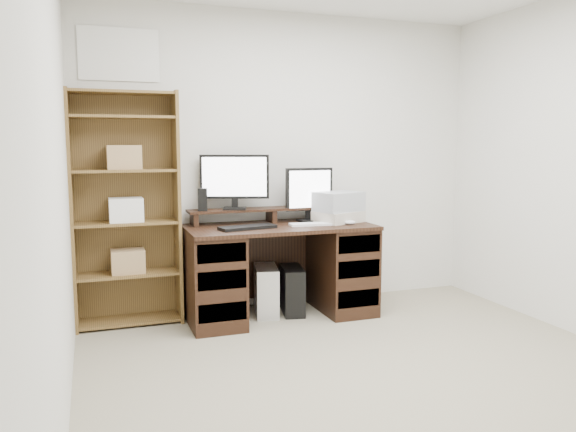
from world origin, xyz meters
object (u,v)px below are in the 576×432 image
printer (338,217)px  tower_black (292,290)px  tower_silver (266,290)px  monitor_wide (235,179)px  bookshelf (126,207)px  desk (279,269)px  monitor_small (309,192)px

printer → tower_black: 0.72m
printer → tower_silver: printer is taller
monitor_wide → tower_silver: size_ratio=1.36×
tower_silver → bookshelf: (-1.08, 0.14, 0.72)m
desk → bookshelf: 1.30m
monitor_small → tower_silver: (-0.40, -0.06, -0.80)m
desk → monitor_wide: size_ratio=2.76×
desk → monitor_wide: bearing=147.8°
monitor_wide → monitor_small: (0.63, -0.07, -0.12)m
tower_black → bookshelf: bookshelf is taller
tower_silver → printer: bearing=5.5°
monitor_small → tower_black: monitor_small is taller
printer → monitor_small: bearing=127.0°
monitor_wide → monitor_small: 0.64m
tower_black → printer: bearing=5.8°
monitor_wide → tower_silver: bearing=-10.6°
tower_black → desk: bearing=-150.8°
monitor_small → bookshelf: bearing=175.6°
printer → tower_black: size_ratio=0.92×
monitor_wide → bookshelf: 0.88m
monitor_wide → desk: bearing=-14.0°
monitor_wide → bookshelf: bookshelf is taller
monitor_small → printer: bearing=-32.2°
monitor_small → tower_silver: 0.89m
desk → printer: (0.52, 0.00, 0.41)m
tower_silver → monitor_wide: bearing=163.3°
desk → printer: bearing=0.4°
monitor_small → printer: (0.21, -0.13, -0.20)m
printer → monitor_wide: bearing=144.8°
tower_black → bookshelf: bearing=-176.4°
monitor_wide → tower_black: bearing=-1.4°
desk → bookshelf: size_ratio=0.83×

